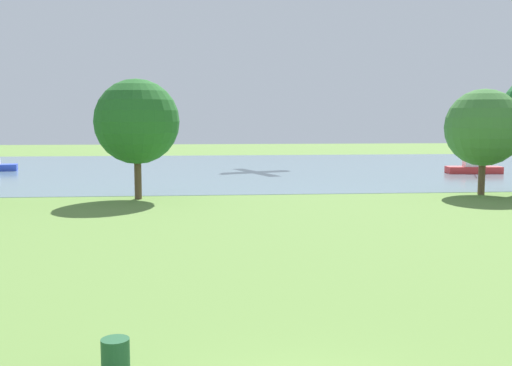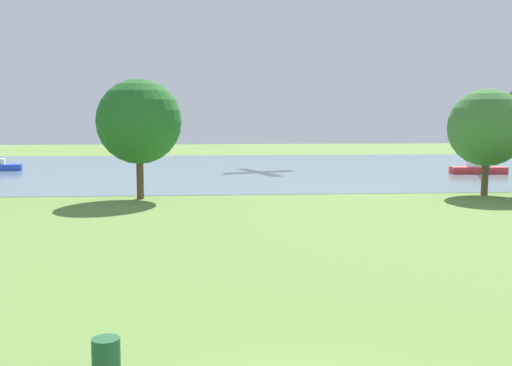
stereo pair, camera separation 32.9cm
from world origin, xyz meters
TOP-DOWN VIEW (x-y plane):
  - ground_plane at (0.00, 22.00)m, footprint 160.00×160.00m
  - litter_bin at (-3.55, 2.33)m, footprint 0.56×0.56m
  - water_surface at (0.00, 50.00)m, footprint 140.00×40.00m
  - sailboat_red at (22.43, 43.20)m, footprint 4.91×1.89m
  - tree_east_near at (-5.78, 28.69)m, footprint 5.21×5.21m
  - tree_west_far at (16.42, 28.96)m, footprint 5.00×5.00m

SIDE VIEW (x-z plane):
  - ground_plane at x=0.00m, z-range 0.00..0.00m
  - water_surface at x=0.00m, z-range 0.00..0.02m
  - litter_bin at x=-3.55m, z-range 0.00..0.80m
  - sailboat_red at x=22.43m, z-range -2.46..3.36m
  - tree_west_far at x=16.42m, z-range 0.93..7.81m
  - tree_east_near at x=-5.78m, z-range 1.08..8.47m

